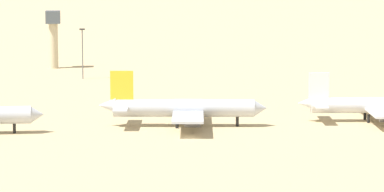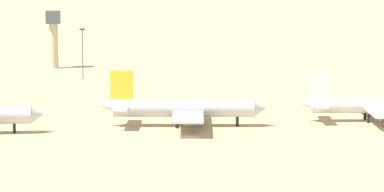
# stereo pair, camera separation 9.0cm
# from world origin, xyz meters

# --- Properties ---
(ground) EXTENTS (4000.00, 4000.00, 0.00)m
(ground) POSITION_xyz_m (0.00, 0.00, 0.00)
(ground) COLOR tan
(parked_jet_yellow_3) EXTENTS (41.05, 34.74, 13.55)m
(parked_jet_yellow_3) POSITION_xyz_m (-0.10, 15.40, 4.44)
(parked_jet_yellow_3) COLOR silver
(parked_jet_yellow_3) RESTS_ON ground
(parked_jet_white_4) EXTENTS (37.19, 31.37, 12.28)m
(parked_jet_white_4) POSITION_xyz_m (47.43, 17.55, 4.02)
(parked_jet_white_4) COLOR silver
(parked_jet_white_4) RESTS_ON ground
(control_tower) EXTENTS (5.20, 5.20, 20.58)m
(control_tower) POSITION_xyz_m (-34.51, 138.25, 12.42)
(control_tower) COLOR #C6B793
(control_tower) RESTS_ON ground
(light_pole_west) EXTENTS (1.80, 0.50, 16.64)m
(light_pole_west) POSITION_xyz_m (-24.15, 107.29, 9.54)
(light_pole_west) COLOR #59595E
(light_pole_west) RESTS_ON ground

